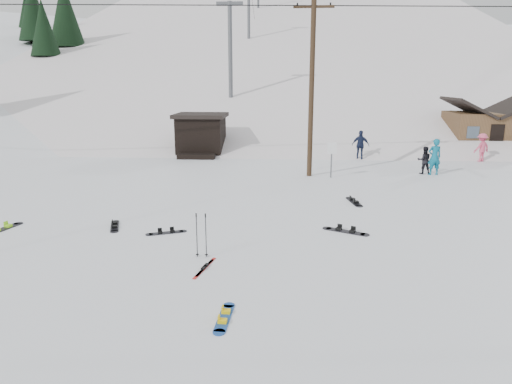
# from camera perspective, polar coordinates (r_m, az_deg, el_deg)

# --- Properties ---
(ground) EXTENTS (200.00, 200.00, 0.00)m
(ground) POSITION_cam_1_polar(r_m,az_deg,el_deg) (10.97, -0.35, -12.78)
(ground) COLOR white
(ground) RESTS_ON ground
(ski_slope) EXTENTS (60.00, 85.24, 65.97)m
(ski_slope) POSITION_cam_1_polar(r_m,az_deg,el_deg) (66.96, 2.92, -0.89)
(ski_slope) COLOR white
(ski_slope) RESTS_ON ground
(ridge_left) EXTENTS (47.54, 95.03, 58.38)m
(ridge_left) POSITION_cam_1_polar(r_m,az_deg,el_deg) (70.28, -27.97, -0.97)
(ridge_left) COLOR white
(ridge_left) RESTS_ON ground
(treeline_crest) EXTENTS (50.00, 6.00, 10.00)m
(treeline_crest) POSITION_cam_1_polar(r_m,az_deg,el_deg) (95.92, 3.27, 10.80)
(treeline_crest) COLOR black
(treeline_crest) RESTS_ON ski_slope
(utility_pole) EXTENTS (2.00, 0.26, 9.00)m
(utility_pole) POSITION_cam_1_polar(r_m,az_deg,el_deg) (23.83, 6.97, 13.12)
(utility_pole) COLOR #3A2819
(utility_pole) RESTS_ON ground
(trail_sign) EXTENTS (0.50, 0.09, 1.85)m
(trail_sign) POSITION_cam_1_polar(r_m,az_deg,el_deg) (23.77, 9.44, 4.79)
(trail_sign) COLOR #595B60
(trail_sign) RESTS_ON ground
(lift_hut) EXTENTS (3.40, 4.10, 2.75)m
(lift_hut) POSITION_cam_1_polar(r_m,az_deg,el_deg) (31.45, -6.87, 7.20)
(lift_hut) COLOR black
(lift_hut) RESTS_ON ground
(lift_tower_near) EXTENTS (2.20, 0.36, 8.00)m
(lift_tower_near) POSITION_cam_1_polar(r_m,az_deg,el_deg) (40.18, -3.24, 17.95)
(lift_tower_near) COLOR #595B60
(lift_tower_near) RESTS_ON ski_slope
(lift_tower_mid) EXTENTS (2.20, 0.36, 8.00)m
(lift_tower_mid) POSITION_cam_1_polar(r_m,az_deg,el_deg) (60.72, -0.92, 22.70)
(lift_tower_mid) COLOR #595B60
(lift_tower_mid) RESTS_ON ski_slope
(cabin) EXTENTS (5.39, 4.40, 3.77)m
(cabin) POSITION_cam_1_polar(r_m,az_deg,el_deg) (36.86, 26.67, 6.98)
(cabin) COLOR brown
(cabin) RESTS_ON ground
(hero_snowboard) EXTENTS (0.32, 1.39, 0.10)m
(hero_snowboard) POSITION_cam_1_polar(r_m,az_deg,el_deg) (10.03, -3.99, -15.38)
(hero_snowboard) COLOR #194AA3
(hero_snowboard) RESTS_ON ground
(hero_skis) EXTENTS (0.39, 1.46, 0.08)m
(hero_skis) POSITION_cam_1_polar(r_m,az_deg,el_deg) (12.48, -6.43, -9.36)
(hero_skis) COLOR #AD1411
(hero_skis) RESTS_ON ground
(ski_poles) EXTENTS (0.36, 0.09, 1.29)m
(ski_poles) POSITION_cam_1_polar(r_m,az_deg,el_deg) (13.04, -6.85, -5.33)
(ski_poles) COLOR black
(ski_poles) RESTS_ON ground
(board_scatter_a) EXTENTS (1.28, 0.66, 0.10)m
(board_scatter_a) POSITION_cam_1_polar(r_m,az_deg,el_deg) (15.40, -11.15, -4.98)
(board_scatter_a) COLOR black
(board_scatter_a) RESTS_ON ground
(board_scatter_b) EXTENTS (0.65, 1.38, 0.10)m
(board_scatter_b) POSITION_cam_1_polar(r_m,az_deg,el_deg) (16.50, -17.25, -4.07)
(board_scatter_b) COLOR black
(board_scatter_b) RESTS_ON ground
(board_scatter_c) EXTENTS (0.64, 1.61, 0.12)m
(board_scatter_c) POSITION_cam_1_polar(r_m,az_deg,el_deg) (17.67, -29.13, -4.04)
(board_scatter_c) COLOR black
(board_scatter_c) RESTS_ON ground
(board_scatter_d) EXTENTS (1.48, 0.90, 0.11)m
(board_scatter_d) POSITION_cam_1_polar(r_m,az_deg,el_deg) (15.53, 11.13, -4.80)
(board_scatter_d) COLOR black
(board_scatter_d) RESTS_ON ground
(board_scatter_f) EXTENTS (0.53, 1.61, 0.11)m
(board_scatter_f) POSITION_cam_1_polar(r_m,az_deg,el_deg) (19.32, 12.16, -1.17)
(board_scatter_f) COLOR black
(board_scatter_f) RESTS_ON ground
(skier_teal) EXTENTS (0.76, 0.55, 1.93)m
(skier_teal) POSITION_cam_1_polar(r_m,az_deg,el_deg) (26.04, 21.42, 4.11)
(skier_teal) COLOR #0D6784
(skier_teal) RESTS_ON ground
(skier_dark) EXTENTS (0.73, 0.58, 1.48)m
(skier_dark) POSITION_cam_1_polar(r_m,az_deg,el_deg) (26.16, 20.28, 3.75)
(skier_dark) COLOR black
(skier_dark) RESTS_ON ground
(skier_pink) EXTENTS (1.29, 1.07, 1.74)m
(skier_pink) POSITION_cam_1_polar(r_m,az_deg,el_deg) (31.65, 26.37, 5.00)
(skier_pink) COLOR #E35073
(skier_pink) RESTS_ON ground
(skier_navy) EXTENTS (1.17, 0.77, 1.85)m
(skier_navy) POSITION_cam_1_polar(r_m,az_deg,el_deg) (29.79, 12.94, 5.74)
(skier_navy) COLOR #171E3A
(skier_navy) RESTS_ON ground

